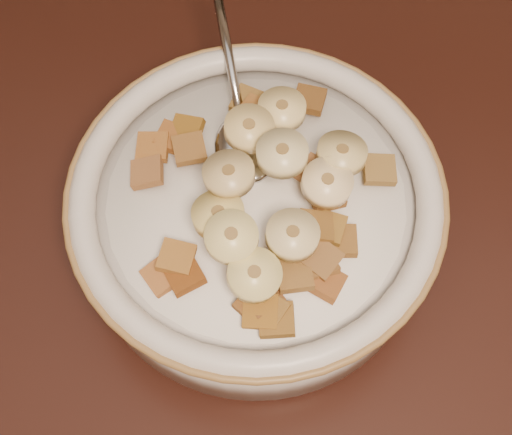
# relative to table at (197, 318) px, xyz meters

# --- Properties ---
(table) EXTENTS (1.44, 0.96, 0.04)m
(table) POSITION_rel_table_xyz_m (0.00, 0.00, 0.00)
(table) COLOR black
(table) RESTS_ON floor
(cereal_bowl) EXTENTS (0.23, 0.23, 0.05)m
(cereal_bowl) POSITION_rel_table_xyz_m (0.03, 0.06, 0.05)
(cereal_bowl) COLOR silver
(cereal_bowl) RESTS_ON table
(milk) EXTENTS (0.19, 0.19, 0.00)m
(milk) POSITION_rel_table_xyz_m (0.03, 0.06, 0.07)
(milk) COLOR white
(milk) RESTS_ON cereal_bowl
(spoon) EXTENTS (0.06, 0.06, 0.01)m
(spoon) POSITION_rel_table_xyz_m (0.02, 0.09, 0.08)
(spoon) COLOR #A2A2A2
(spoon) RESTS_ON cereal_bowl
(cereal_square_0) EXTENTS (0.03, 0.03, 0.01)m
(cereal_square_0) POSITION_rel_table_xyz_m (-0.01, -0.00, 0.08)
(cereal_square_0) COLOR olive
(cereal_square_0) RESTS_ON milk
(cereal_square_1) EXTENTS (0.03, 0.03, 0.01)m
(cereal_square_1) POSITION_rel_table_xyz_m (0.02, 0.03, 0.09)
(cereal_square_1) COLOR brown
(cereal_square_1) RESTS_ON milk
(cereal_square_2) EXTENTS (0.02, 0.02, 0.01)m
(cereal_square_2) POSITION_rel_table_xyz_m (0.06, -0.02, 0.08)
(cereal_square_2) COLOR brown
(cereal_square_2) RESTS_ON milk
(cereal_square_3) EXTENTS (0.02, 0.02, 0.01)m
(cereal_square_3) POSITION_rel_table_xyz_m (-0.03, 0.09, 0.08)
(cereal_square_3) COLOR brown
(cereal_square_3) RESTS_ON milk
(cereal_square_4) EXTENTS (0.03, 0.03, 0.01)m
(cereal_square_4) POSITION_rel_table_xyz_m (0.08, 0.01, 0.08)
(cereal_square_4) COLOR #96501D
(cereal_square_4) RESTS_ON milk
(cereal_square_5) EXTENTS (0.02, 0.02, 0.01)m
(cereal_square_5) POSITION_rel_table_xyz_m (0.07, 0.04, 0.09)
(cereal_square_5) COLOR brown
(cereal_square_5) RESTS_ON milk
(cereal_square_6) EXTENTS (0.02, 0.03, 0.01)m
(cereal_square_6) POSITION_rel_table_xyz_m (0.06, 0.01, 0.09)
(cereal_square_6) COLOR olive
(cereal_square_6) RESTS_ON milk
(cereal_square_7) EXTENTS (0.02, 0.02, 0.01)m
(cereal_square_7) POSITION_rel_table_xyz_m (-0.02, 0.10, 0.08)
(cereal_square_7) COLOR brown
(cereal_square_7) RESTS_ON milk
(cereal_square_8) EXTENTS (0.03, 0.03, 0.01)m
(cereal_square_8) POSITION_rel_table_xyz_m (0.08, 0.02, 0.09)
(cereal_square_8) COLOR brown
(cereal_square_8) RESTS_ON milk
(cereal_square_9) EXTENTS (0.03, 0.03, 0.01)m
(cereal_square_9) POSITION_rel_table_xyz_m (0.04, -0.01, 0.08)
(cereal_square_9) COLOR brown
(cereal_square_9) RESTS_ON milk
(cereal_square_10) EXTENTS (0.02, 0.02, 0.01)m
(cereal_square_10) POSITION_rel_table_xyz_m (-0.01, 0.01, 0.08)
(cereal_square_10) COLOR #985C2C
(cereal_square_10) RESTS_ON milk
(cereal_square_11) EXTENTS (0.03, 0.03, 0.01)m
(cereal_square_11) POSITION_rel_table_xyz_m (-0.01, 0.08, 0.09)
(cereal_square_11) COLOR brown
(cereal_square_11) RESTS_ON milk
(cereal_square_12) EXTENTS (0.02, 0.02, 0.01)m
(cereal_square_12) POSITION_rel_table_xyz_m (0.05, -0.02, 0.08)
(cereal_square_12) COLOR brown
(cereal_square_12) RESTS_ON milk
(cereal_square_13) EXTENTS (0.02, 0.02, 0.01)m
(cereal_square_13) POSITION_rel_table_xyz_m (0.08, 0.04, 0.09)
(cereal_square_13) COLOR olive
(cereal_square_13) RESTS_ON milk
(cereal_square_14) EXTENTS (0.03, 0.03, 0.01)m
(cereal_square_14) POSITION_rel_table_xyz_m (-0.00, -0.00, 0.08)
(cereal_square_14) COLOR brown
(cereal_square_14) RESTS_ON milk
(cereal_square_15) EXTENTS (0.02, 0.02, 0.01)m
(cereal_square_15) POSITION_rel_table_xyz_m (-0.04, 0.08, 0.08)
(cereal_square_15) COLOR olive
(cereal_square_15) RESTS_ON milk
(cereal_square_16) EXTENTS (0.03, 0.03, 0.01)m
(cereal_square_16) POSITION_rel_table_xyz_m (0.07, 0.02, 0.08)
(cereal_square_16) COLOR brown
(cereal_square_16) RESTS_ON milk
(cereal_square_17) EXTENTS (0.02, 0.02, 0.01)m
(cereal_square_17) POSITION_rel_table_xyz_m (-0.04, 0.06, 0.08)
(cereal_square_17) COLOR brown
(cereal_square_17) RESTS_ON milk
(cereal_square_18) EXTENTS (0.02, 0.02, 0.01)m
(cereal_square_18) POSITION_rel_table_xyz_m (0.11, 0.09, 0.08)
(cereal_square_18) COLOR brown
(cereal_square_18) RESTS_ON milk
(cereal_square_19) EXTENTS (0.03, 0.03, 0.01)m
(cereal_square_19) POSITION_rel_table_xyz_m (0.02, 0.12, 0.09)
(cereal_square_19) COLOR brown
(cereal_square_19) RESTS_ON milk
(cereal_square_20) EXTENTS (0.03, 0.03, 0.01)m
(cereal_square_20) POSITION_rel_table_xyz_m (0.05, -0.01, 0.08)
(cereal_square_20) COLOR brown
(cereal_square_20) RESTS_ON milk
(cereal_square_21) EXTENTS (0.03, 0.03, 0.01)m
(cereal_square_21) POSITION_rel_table_xyz_m (0.03, 0.02, 0.09)
(cereal_square_21) COLOR brown
(cereal_square_21) RESTS_ON milk
(cereal_square_22) EXTENTS (0.02, 0.02, 0.01)m
(cereal_square_22) POSITION_rel_table_xyz_m (0.02, 0.13, 0.08)
(cereal_square_22) COLOR brown
(cereal_square_22) RESTS_ON milk
(cereal_square_23) EXTENTS (0.03, 0.03, 0.01)m
(cereal_square_23) POSITION_rel_table_xyz_m (0.07, 0.06, 0.09)
(cereal_square_23) COLOR brown
(cereal_square_23) RESTS_ON milk
(cereal_square_24) EXTENTS (0.03, 0.03, 0.01)m
(cereal_square_24) POSITION_rel_table_xyz_m (0.05, -0.02, 0.08)
(cereal_square_24) COLOR brown
(cereal_square_24) RESTS_ON milk
(cereal_square_25) EXTENTS (0.02, 0.02, 0.01)m
(cereal_square_25) POSITION_rel_table_xyz_m (0.06, 0.13, 0.08)
(cereal_square_25) COLOR brown
(cereal_square_25) RESTS_ON milk
(cereal_square_26) EXTENTS (0.02, 0.02, 0.01)m
(cereal_square_26) POSITION_rel_table_xyz_m (0.09, 0.03, 0.08)
(cereal_square_26) COLOR brown
(cereal_square_26) RESTS_ON milk
(cereal_square_27) EXTENTS (0.03, 0.03, 0.01)m
(cereal_square_27) POSITION_rel_table_xyz_m (0.07, 0.07, 0.09)
(cereal_square_27) COLOR brown
(cereal_square_27) RESTS_ON milk
(banana_slice_0) EXTENTS (0.04, 0.04, 0.01)m
(banana_slice_0) POSITION_rel_table_xyz_m (0.02, 0.05, 0.11)
(banana_slice_0) COLOR #DEC384
(banana_slice_0) RESTS_ON milk
(banana_slice_1) EXTENTS (0.04, 0.04, 0.02)m
(banana_slice_1) POSITION_rel_table_xyz_m (0.08, 0.09, 0.10)
(banana_slice_1) COLOR #F3D089
(banana_slice_1) RESTS_ON milk
(banana_slice_2) EXTENTS (0.04, 0.04, 0.02)m
(banana_slice_2) POSITION_rel_table_xyz_m (0.04, -0.00, 0.10)
(banana_slice_2) COLOR #F1E279
(banana_slice_2) RESTS_ON milk
(banana_slice_3) EXTENTS (0.04, 0.04, 0.01)m
(banana_slice_3) POSITION_rel_table_xyz_m (0.04, 0.11, 0.09)
(banana_slice_3) COLOR #FFD97B
(banana_slice_3) RESTS_ON milk
(banana_slice_4) EXTENTS (0.04, 0.04, 0.01)m
(banana_slice_4) POSITION_rel_table_xyz_m (0.06, 0.02, 0.10)
(banana_slice_4) COLOR beige
(banana_slice_4) RESTS_ON milk
(banana_slice_5) EXTENTS (0.04, 0.04, 0.01)m
(banana_slice_5) POSITION_rel_table_xyz_m (0.02, 0.02, 0.10)
(banana_slice_5) COLOR #FFED99
(banana_slice_5) RESTS_ON milk
(banana_slice_6) EXTENTS (0.04, 0.04, 0.01)m
(banana_slice_6) POSITION_rel_table_xyz_m (0.07, 0.06, 0.10)
(banana_slice_6) COLOR #FFE5AB
(banana_slice_6) RESTS_ON milk
(banana_slice_7) EXTENTS (0.04, 0.04, 0.01)m
(banana_slice_7) POSITION_rel_table_xyz_m (0.02, 0.09, 0.10)
(banana_slice_7) COLOR #D3BC79
(banana_slice_7) RESTS_ON milk
(banana_slice_8) EXTENTS (0.03, 0.03, 0.01)m
(banana_slice_8) POSITION_rel_table_xyz_m (0.05, 0.07, 0.11)
(banana_slice_8) COLOR beige
(banana_slice_8) RESTS_ON milk
(banana_slice_9) EXTENTS (0.04, 0.04, 0.02)m
(banana_slice_9) POSITION_rel_table_xyz_m (0.01, 0.03, 0.10)
(banana_slice_9) COLOR #E6C473
(banana_slice_9) RESTS_ON milk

